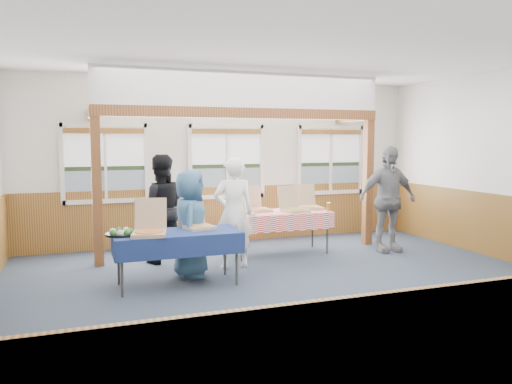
# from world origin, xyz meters

# --- Properties ---
(floor) EXTENTS (8.00, 8.00, 0.00)m
(floor) POSITION_xyz_m (0.00, 0.00, 0.00)
(floor) COLOR #283241
(floor) RESTS_ON ground
(ceiling) EXTENTS (8.00, 8.00, 0.00)m
(ceiling) POSITION_xyz_m (0.00, 0.00, 3.20)
(ceiling) COLOR white
(ceiling) RESTS_ON wall_back
(wall_back) EXTENTS (8.00, 0.00, 8.00)m
(wall_back) POSITION_xyz_m (0.00, 3.50, 1.60)
(wall_back) COLOR silver
(wall_back) RESTS_ON floor
(wainscot_back) EXTENTS (7.98, 0.05, 1.10)m
(wainscot_back) POSITION_xyz_m (0.00, 3.48, 0.55)
(wainscot_back) COLOR brown
(wainscot_back) RESTS_ON floor
(wainscot_front) EXTENTS (7.98, 0.05, 1.10)m
(wainscot_front) POSITION_xyz_m (0.00, -3.48, 0.55)
(wainscot_front) COLOR brown
(wainscot_front) RESTS_ON floor
(window_left) EXTENTS (1.56, 0.10, 1.46)m
(window_left) POSITION_xyz_m (-2.30, 3.46, 1.68)
(window_left) COLOR white
(window_left) RESTS_ON wall_back
(window_mid) EXTENTS (1.56, 0.10, 1.46)m
(window_mid) POSITION_xyz_m (0.00, 3.46, 1.68)
(window_mid) COLOR white
(window_mid) RESTS_ON wall_back
(window_right) EXTENTS (1.56, 0.10, 1.46)m
(window_right) POSITION_xyz_m (2.30, 3.46, 1.68)
(window_right) COLOR white
(window_right) RESTS_ON wall_back
(post_left) EXTENTS (0.15, 0.15, 2.40)m
(post_left) POSITION_xyz_m (-2.50, 2.30, 1.20)
(post_left) COLOR #5D2D14
(post_left) RESTS_ON floor
(post_right) EXTENTS (0.15, 0.15, 2.40)m
(post_right) POSITION_xyz_m (2.50, 2.30, 1.20)
(post_right) COLOR #5D2D14
(post_right) RESTS_ON floor
(cross_beam) EXTENTS (5.15, 0.18, 0.18)m
(cross_beam) POSITION_xyz_m (0.00, 2.30, 2.49)
(cross_beam) COLOR #5D2D14
(cross_beam) RESTS_ON post_left
(table_left) EXTENTS (1.89, 1.37, 0.76)m
(table_left) POSITION_xyz_m (-1.51, 0.79, 0.70)
(table_left) COLOR #353535
(table_left) RESTS_ON floor
(table_right) EXTENTS (1.90, 1.12, 0.76)m
(table_right) POSITION_xyz_m (0.58, 2.12, 0.70)
(table_right) COLOR #353535
(table_right) RESTS_ON floor
(pizza_box_a) EXTENTS (0.54, 0.61, 0.47)m
(pizza_box_a) POSITION_xyz_m (-1.90, 0.68, 0.83)
(pizza_box_a) COLOR tan
(pizza_box_a) RESTS_ON table_left
(pizza_box_b) EXTENTS (0.47, 0.53, 0.41)m
(pizza_box_b) POSITION_xyz_m (-1.17, 0.95, 0.82)
(pizza_box_b) COLOR tan
(pizza_box_b) RESTS_ON table_left
(pizza_box_c) EXTENTS (0.43, 0.51, 0.42)m
(pizza_box_c) POSITION_xyz_m (-0.17, 2.02, 0.82)
(pizza_box_c) COLOR tan
(pizza_box_c) RESTS_ON table_right
(pizza_box_d) EXTENTS (0.48, 0.55, 0.44)m
(pizza_box_d) POSITION_xyz_m (0.22, 2.31, 0.82)
(pizza_box_d) COLOR tan
(pizza_box_d) RESTS_ON table_right
(pizza_box_e) EXTENTS (0.46, 0.54, 0.44)m
(pizza_box_e) POSITION_xyz_m (0.82, 2.04, 0.82)
(pizza_box_e) COLOR tan
(pizza_box_e) RESTS_ON table_right
(pizza_box_f) EXTENTS (0.43, 0.51, 0.44)m
(pizza_box_f) POSITION_xyz_m (1.23, 2.26, 0.82)
(pizza_box_f) COLOR tan
(pizza_box_f) RESTS_ON table_right
(veggie_tray) EXTENTS (0.42, 0.42, 0.09)m
(veggie_tray) POSITION_xyz_m (-2.26, 0.79, 0.79)
(veggie_tray) COLOR black
(veggie_tray) RESTS_ON table_left
(drink_glass) EXTENTS (0.07, 0.07, 0.15)m
(drink_glass) POSITION_xyz_m (1.43, 1.87, 0.83)
(drink_glass) COLOR #986419
(drink_glass) RESTS_ON table_right
(woman_white) EXTENTS (0.68, 0.49, 1.76)m
(woman_white) POSITION_xyz_m (-0.48, 1.44, 0.88)
(woman_white) COLOR white
(woman_white) RESTS_ON floor
(woman_black) EXTENTS (0.91, 0.74, 1.79)m
(woman_black) POSITION_xyz_m (-1.52, 2.19, 0.90)
(woman_black) COLOR black
(woman_black) RESTS_ON floor
(man_blue) EXTENTS (0.68, 0.88, 1.59)m
(man_blue) POSITION_xyz_m (-1.24, 1.17, 0.80)
(man_blue) COLOR #335A80
(man_blue) RESTS_ON floor
(person_grey) EXTENTS (1.14, 0.52, 1.92)m
(person_grey) POSITION_xyz_m (2.50, 1.64, 0.96)
(person_grey) COLOR slate
(person_grey) RESTS_ON floor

